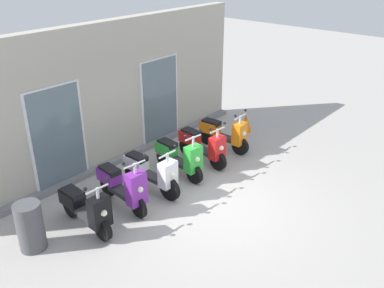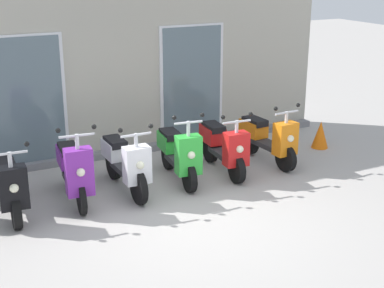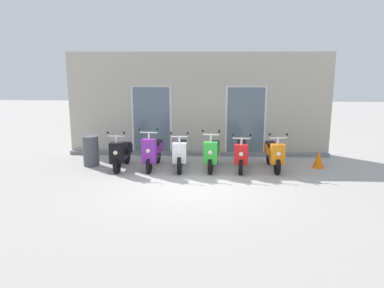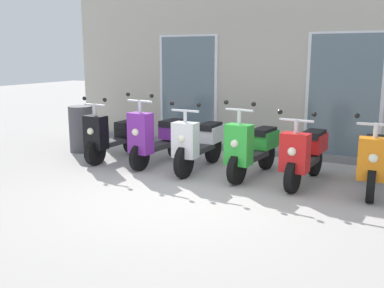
{
  "view_description": "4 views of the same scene",
  "coord_description": "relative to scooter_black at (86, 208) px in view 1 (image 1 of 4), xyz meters",
  "views": [
    {
      "loc": [
        -5.92,
        -4.54,
        4.91
      ],
      "look_at": [
        0.5,
        0.99,
        0.89
      ],
      "focal_mm": 39.64,
      "sensor_mm": 36.0,
      "label": 1
    },
    {
      "loc": [
        -3.2,
        -6.36,
        3.48
      ],
      "look_at": [
        0.53,
        0.99,
        0.72
      ],
      "focal_mm": 52.36,
      "sensor_mm": 36.0,
      "label": 2
    },
    {
      "loc": [
        0.38,
        -9.5,
        3.14
      ],
      "look_at": [
        -0.12,
        1.1,
        0.79
      ],
      "focal_mm": 35.91,
      "sensor_mm": 36.0,
      "label": 3
    },
    {
      "loc": [
        2.66,
        -5.05,
        1.91
      ],
      "look_at": [
        -0.26,
        0.67,
        0.58
      ],
      "focal_mm": 40.72,
      "sensor_mm": 36.0,
      "label": 4
    }
  ],
  "objects": [
    {
      "name": "scooter_red",
      "position": [
        3.49,
        0.05,
        0.02
      ],
      "size": [
        0.55,
        1.53,
        1.15
      ],
      "color": "black",
      "rests_on": "ground_plane"
    },
    {
      "name": "scooter_green",
      "position": [
        2.66,
        0.05,
        0.03
      ],
      "size": [
        0.54,
        1.53,
        1.25
      ],
      "color": "black",
      "rests_on": "ground_plane"
    },
    {
      "name": "traffic_cone",
      "position": [
        5.8,
        0.33,
        -0.18
      ],
      "size": [
        0.32,
        0.32,
        0.52
      ],
      "primitive_type": "cone",
      "color": "orange",
      "rests_on": "ground_plane"
    },
    {
      "name": "scooter_orange",
      "position": [
        4.43,
        0.1,
        0.02
      ],
      "size": [
        0.54,
        1.51,
        1.16
      ],
      "color": "black",
      "rests_on": "ground_plane"
    },
    {
      "name": "storefront_facade",
      "position": [
        2.2,
        1.88,
        1.19
      ],
      "size": [
        8.64,
        0.5,
        3.38
      ],
      "color": "#B2AD9E",
      "rests_on": "ground_plane"
    },
    {
      "name": "scooter_purple",
      "position": [
        0.93,
        0.02,
        0.07
      ],
      "size": [
        0.56,
        1.54,
        1.29
      ],
      "color": "black",
      "rests_on": "ground_plane"
    },
    {
      "name": "scooter_black",
      "position": [
        0.0,
        0.0,
        0.0
      ],
      "size": [
        0.53,
        1.51,
        1.19
      ],
      "color": "black",
      "rests_on": "ground_plane"
    },
    {
      "name": "scooter_white",
      "position": [
        1.74,
        0.04,
        0.03
      ],
      "size": [
        0.54,
        1.63,
        1.19
      ],
      "color": "black",
      "rests_on": "ground_plane"
    },
    {
      "name": "ground_plane",
      "position": [
        2.2,
        -1.29,
        -0.44
      ],
      "size": [
        40.0,
        40.0,
        0.0
      ],
      "primitive_type": "plane",
      "color": "#A8A39E"
    },
    {
      "name": "trash_bin",
      "position": [
        -0.99,
        0.25,
        0.01
      ],
      "size": [
        0.47,
        0.47,
        0.91
      ],
      "primitive_type": "cylinder",
      "color": "#4C4C51",
      "rests_on": "ground_plane"
    }
  ]
}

